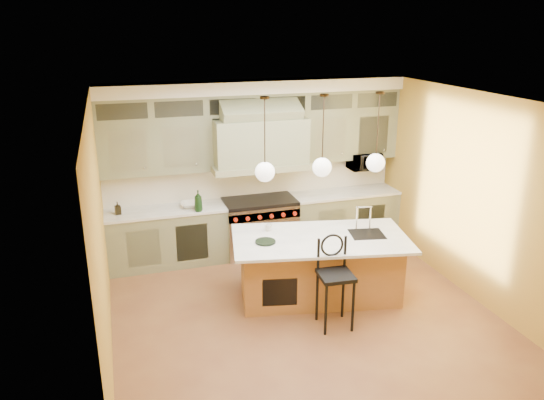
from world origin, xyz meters
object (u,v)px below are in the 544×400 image
object	(u,v)px
range	(260,226)
counter_stool	(335,276)
microwave	(364,161)
kitchen_island	(319,265)

from	to	relation	value
range	counter_stool	distance (m)	2.52
counter_stool	microwave	size ratio (longest dim) A/B	2.24
counter_stool	microwave	bearing A→B (deg)	61.48
range	microwave	xyz separation A→B (m)	(1.95, 0.11, 0.96)
kitchen_island	counter_stool	distance (m)	0.83
microwave	counter_stool	bearing A→B (deg)	-122.57
kitchen_island	counter_stool	size ratio (longest dim) A/B	2.17
microwave	range	bearing A→B (deg)	-176.88
range	microwave	distance (m)	2.18
counter_stool	kitchen_island	bearing A→B (deg)	85.93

